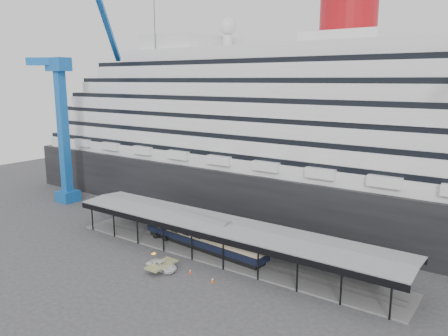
{
  "coord_description": "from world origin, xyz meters",
  "views": [
    {
      "loc": [
        36.66,
        -46.69,
        26.71
      ],
      "look_at": [
        -1.99,
        8.0,
        13.09
      ],
      "focal_mm": 35.0,
      "sensor_mm": 36.0,
      "label": 1
    }
  ],
  "objects": [
    {
      "name": "port_truck",
      "position": [
        -4.16,
        -4.34,
        0.65
      ],
      "size": [
        4.7,
        2.18,
        1.3
      ],
      "primitive_type": "imported",
      "rotation": [
        0.0,
        0.0,
        1.57
      ],
      "color": "silver",
      "rests_on": "ground"
    },
    {
      "name": "ground",
      "position": [
        0.0,
        0.0,
        0.0
      ],
      "size": [
        200.0,
        200.0,
        0.0
      ],
      "primitive_type": "plane",
      "color": "#363638",
      "rests_on": "ground"
    },
    {
      "name": "pullman_carriage",
      "position": [
        -3.95,
        5.0,
        2.8
      ],
      "size": [
        23.8,
        5.05,
        23.2
      ],
      "rotation": [
        0.0,
        0.0,
        -0.09
      ],
      "color": "black",
      "rests_on": "ground"
    },
    {
      "name": "crane_blue",
      "position": [
        -45.11,
        10.62,
        19.96
      ],
      "size": [
        22.63,
        19.19,
        47.6
      ],
      "color": "#185DB5",
      "rests_on": "ground"
    },
    {
      "name": "platform_canopy",
      "position": [
        0.0,
        5.0,
        2.36
      ],
      "size": [
        56.0,
        9.18,
        5.3
      ],
      "color": "slate",
      "rests_on": "ground"
    },
    {
      "name": "cruise_ship",
      "position": [
        0.05,
        32.0,
        18.35
      ],
      "size": [
        130.0,
        30.0,
        43.9
      ],
      "color": "black",
      "rests_on": "ground"
    },
    {
      "name": "traffic_cone_left",
      "position": [
        -3.91,
        -2.63,
        0.39
      ],
      "size": [
        0.53,
        0.53,
        0.79
      ],
      "rotation": [
        0.0,
        0.0,
        0.37
      ],
      "color": "#F54F0D",
      "rests_on": "ground"
    },
    {
      "name": "traffic_cone_mid",
      "position": [
        -0.15,
        -2.83,
        0.33
      ],
      "size": [
        0.38,
        0.38,
        0.67
      ],
      "rotation": [
        0.0,
        0.0,
        -0.1
      ],
      "color": "#F53E0D",
      "rests_on": "ground"
    },
    {
      "name": "traffic_cone_right",
      "position": [
        4.12,
        -3.31,
        0.38
      ],
      "size": [
        0.5,
        0.5,
        0.76
      ],
      "rotation": [
        0.0,
        0.0,
        -0.34
      ],
      "color": "#EC4E0D",
      "rests_on": "ground"
    }
  ]
}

